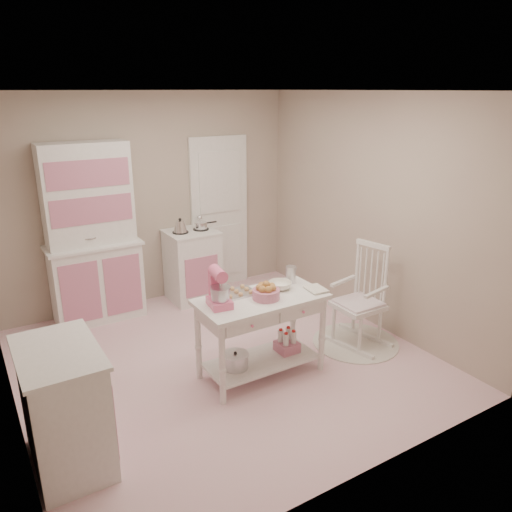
{
  "coord_description": "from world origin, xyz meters",
  "views": [
    {
      "loc": [
        -2.04,
        -3.97,
        2.62
      ],
      "look_at": [
        0.44,
        0.1,
        1.01
      ],
      "focal_mm": 35.0,
      "sensor_mm": 36.0,
      "label": 1
    }
  ],
  "objects_px": {
    "work_table": "(261,336)",
    "rocking_chair": "(359,296)",
    "hutch": "(92,234)",
    "bread_basket": "(266,294)",
    "stand_mixer": "(219,288)",
    "base_cabinet": "(65,408)",
    "stove": "(192,265)"
  },
  "relations": [
    {
      "from": "hutch",
      "to": "base_cabinet",
      "type": "bearing_deg",
      "value": -109.65
    },
    {
      "from": "stove",
      "to": "bread_basket",
      "type": "relative_size",
      "value": 3.68
    },
    {
      "from": "base_cabinet",
      "to": "work_table",
      "type": "height_order",
      "value": "base_cabinet"
    },
    {
      "from": "work_table",
      "to": "hutch",
      "type": "bearing_deg",
      "value": 115.63
    },
    {
      "from": "rocking_chair",
      "to": "stand_mixer",
      "type": "distance_m",
      "value": 1.67
    },
    {
      "from": "rocking_chair",
      "to": "work_table",
      "type": "xyz_separation_m",
      "value": [
        -1.2,
        0.02,
        -0.15
      ]
    },
    {
      "from": "rocking_chair",
      "to": "bread_basket",
      "type": "height_order",
      "value": "rocking_chair"
    },
    {
      "from": "hutch",
      "to": "rocking_chair",
      "type": "xyz_separation_m",
      "value": [
        2.19,
        -2.08,
        -0.49
      ]
    },
    {
      "from": "hutch",
      "to": "stand_mixer",
      "type": "distance_m",
      "value": 2.12
    },
    {
      "from": "base_cabinet",
      "to": "work_table",
      "type": "xyz_separation_m",
      "value": [
        1.83,
        0.28,
        -0.06
      ]
    },
    {
      "from": "hutch",
      "to": "stand_mixer",
      "type": "xyz_separation_m",
      "value": [
        0.57,
        -2.04,
        -0.07
      ]
    },
    {
      "from": "stove",
      "to": "work_table",
      "type": "relative_size",
      "value": 0.77
    },
    {
      "from": "work_table",
      "to": "stove",
      "type": "bearing_deg",
      "value": 84.02
    },
    {
      "from": "bread_basket",
      "to": "base_cabinet",
      "type": "bearing_deg",
      "value": -172.84
    },
    {
      "from": "rocking_chair",
      "to": "bread_basket",
      "type": "bearing_deg",
      "value": 169.47
    },
    {
      "from": "stand_mixer",
      "to": "rocking_chair",
      "type": "bearing_deg",
      "value": 6.8
    },
    {
      "from": "work_table",
      "to": "bread_basket",
      "type": "xyz_separation_m",
      "value": [
        0.02,
        -0.05,
        0.45
      ]
    },
    {
      "from": "hutch",
      "to": "stove",
      "type": "height_order",
      "value": "hutch"
    },
    {
      "from": "stand_mixer",
      "to": "bread_basket",
      "type": "xyz_separation_m",
      "value": [
        0.44,
        -0.07,
        -0.12
      ]
    },
    {
      "from": "base_cabinet",
      "to": "work_table",
      "type": "distance_m",
      "value": 1.85
    },
    {
      "from": "base_cabinet",
      "to": "stove",
      "type": "bearing_deg",
      "value": 48.39
    },
    {
      "from": "hutch",
      "to": "base_cabinet",
      "type": "relative_size",
      "value": 2.26
    },
    {
      "from": "stove",
      "to": "stand_mixer",
      "type": "distance_m",
      "value": 2.15
    },
    {
      "from": "hutch",
      "to": "bread_basket",
      "type": "distance_m",
      "value": 2.35
    },
    {
      "from": "stand_mixer",
      "to": "hutch",
      "type": "bearing_deg",
      "value": 113.64
    },
    {
      "from": "work_table",
      "to": "rocking_chair",
      "type": "bearing_deg",
      "value": -0.74
    },
    {
      "from": "hutch",
      "to": "base_cabinet",
      "type": "xyz_separation_m",
      "value": [
        -0.84,
        -2.34,
        -0.58
      ]
    },
    {
      "from": "rocking_chair",
      "to": "stand_mixer",
      "type": "height_order",
      "value": "stand_mixer"
    },
    {
      "from": "hutch",
      "to": "work_table",
      "type": "bearing_deg",
      "value": -64.37
    },
    {
      "from": "hutch",
      "to": "stand_mixer",
      "type": "relative_size",
      "value": 6.12
    },
    {
      "from": "stove",
      "to": "base_cabinet",
      "type": "xyz_separation_m",
      "value": [
        -2.04,
        -2.29,
        0.0
      ]
    },
    {
      "from": "rocking_chair",
      "to": "hutch",
      "type": "bearing_deg",
      "value": 124.28
    }
  ]
}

